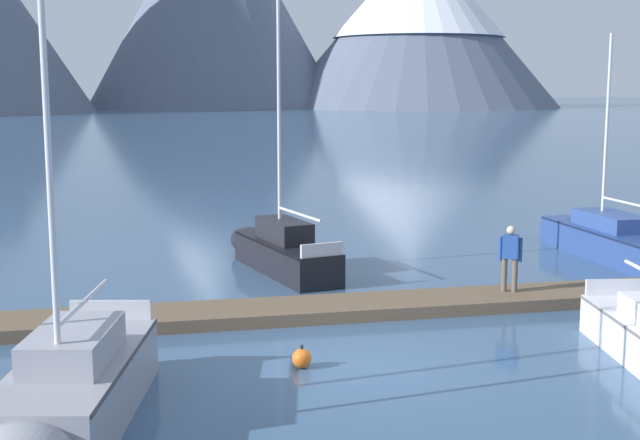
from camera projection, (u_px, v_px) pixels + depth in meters
ground_plane at (366, 368)px, 16.81m from camera, size 700.00×700.00×0.00m
mountain_shoulder_ridge at (419, 18)px, 207.96m from camera, size 68.44×68.44×40.04m
dock at (333, 309)px, 20.69m from camera, size 25.94×3.49×0.30m
sailboat_second_berth at (70, 391)px, 13.65m from camera, size 2.45×6.04×7.44m
sailboat_mid_dock_port at (278, 249)px, 25.74m from camera, size 3.08×6.53×8.74m
sailboat_far_berth at (607, 237)px, 27.81m from camera, size 2.38×7.03×7.10m
person_on_dock at (510, 254)px, 21.62m from camera, size 0.54×0.37×1.69m
mooring_buoy_channel_marker at (302, 358)px, 16.79m from camera, size 0.39×0.39×0.47m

